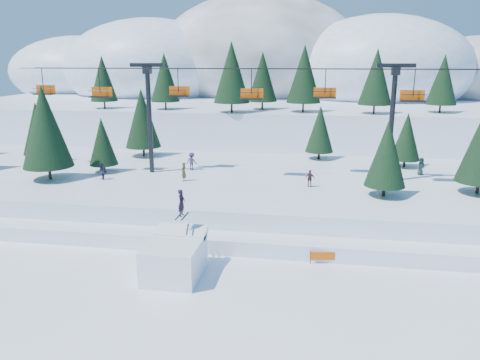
% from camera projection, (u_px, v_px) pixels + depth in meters
% --- Properties ---
extents(ground, '(160.00, 160.00, 0.00)m').
position_uv_depth(ground, '(196.00, 290.00, 27.37)').
color(ground, white).
rests_on(ground, ground).
extents(mid_shelf, '(70.00, 22.00, 2.50)m').
position_uv_depth(mid_shelf, '(244.00, 188.00, 44.25)').
color(mid_shelf, white).
rests_on(mid_shelf, ground).
extents(berm, '(70.00, 6.00, 1.10)m').
position_uv_depth(berm, '(223.00, 233.00, 34.87)').
color(berm, white).
rests_on(berm, ground).
extents(mountain_ridge, '(119.00, 60.76, 26.46)m').
position_uv_depth(mountain_ridge, '(261.00, 77.00, 95.84)').
color(mountain_ridge, white).
rests_on(mountain_ridge, ground).
extents(jump_kicker, '(3.27, 4.45, 5.17)m').
position_uv_depth(jump_kicker, '(175.00, 257.00, 28.94)').
color(jump_kicker, white).
rests_on(jump_kicker, ground).
extents(chairlift, '(46.32, 3.21, 10.28)m').
position_uv_depth(chairlift, '(251.00, 102.00, 42.18)').
color(chairlift, black).
rests_on(chairlift, mid_shelf).
extents(conifer_stand, '(63.98, 17.00, 10.33)m').
position_uv_depth(conifer_stand, '(298.00, 128.00, 42.94)').
color(conifer_stand, black).
rests_on(conifer_stand, mid_shelf).
extents(distant_skiers, '(29.85, 7.56, 1.75)m').
position_uv_depth(distant_skiers, '(233.00, 167.00, 43.58)').
color(distant_skiers, '#411F31').
rests_on(distant_skiers, mid_shelf).
extents(banner_near, '(2.82, 0.53, 0.90)m').
position_uv_depth(banner_near, '(332.00, 256.00, 30.75)').
color(banner_near, black).
rests_on(banner_near, ground).
extents(banner_far, '(2.86, 0.19, 0.90)m').
position_uv_depth(banner_far, '(343.00, 250.00, 31.74)').
color(banner_far, black).
rests_on(banner_far, ground).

